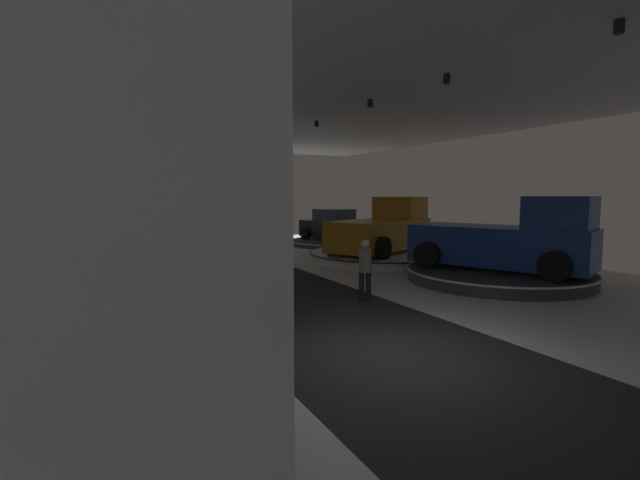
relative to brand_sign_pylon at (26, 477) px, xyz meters
The scene contains 14 objects.
ground 6.99m from the brand_sign_pylon, 45.31° to the left, with size 24.00×44.00×0.06m.
ceiling_with_spotlights 7.54m from the brand_sign_pylon, 45.31° to the left, with size 24.00×44.00×0.39m.
brand_sign_pylon is the anchor object (origin of this frame).
display_platform_deep_right 23.61m from the brand_sign_pylon, 58.83° to the left, with size 5.23×5.23×0.24m.
display_car_deep_right 23.58m from the brand_sign_pylon, 58.88° to the left, with size 3.09×4.53×1.71m.
display_platform_deep_left 19.43m from the brand_sign_pylon, 93.70° to the left, with size 5.94×5.94×0.28m.
display_car_deep_left 19.34m from the brand_sign_pylon, 93.67° to the left, with size 3.52×4.57×1.71m.
display_platform_far_right 17.88m from the brand_sign_pylon, 52.21° to the left, with size 5.95×5.95×0.34m.
pickup_truck_far_right 18.08m from the brand_sign_pylon, 51.75° to the left, with size 5.69×4.31×2.30m.
display_platform_mid_right 14.48m from the brand_sign_pylon, 36.59° to the left, with size 5.68×5.68×0.38m.
pickup_truck_mid_right 14.31m from the brand_sign_pylon, 35.34° to the left, with size 4.19×5.70×2.30m.
display_platform_far_left 13.60m from the brand_sign_pylon, 97.62° to the left, with size 5.01×5.01×0.23m.
display_car_far_left 13.54m from the brand_sign_pylon, 97.61° to the left, with size 2.51×4.35×1.71m.
visitor_walking_near 10.44m from the brand_sign_pylon, 52.48° to the left, with size 0.32×0.32×1.59m.
Camera 1 is at (-4.54, -5.91, 2.69)m, focal length 24.92 mm.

